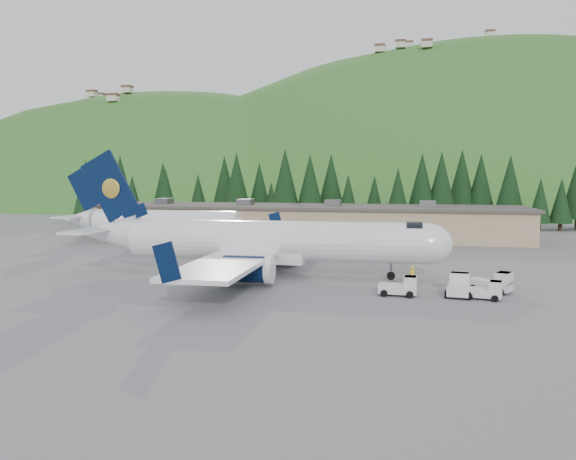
# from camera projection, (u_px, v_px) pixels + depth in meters

# --- Properties ---
(ground) EXTENTS (600.00, 600.00, 0.00)m
(ground) POSITION_uv_depth(u_px,v_px,m) (274.00, 276.00, 55.24)
(ground) COLOR slate
(airliner) EXTENTS (37.71, 35.32, 12.53)m
(airliner) POSITION_uv_depth(u_px,v_px,m) (263.00, 242.00, 55.15)
(airliner) COLOR white
(airliner) RESTS_ON ground
(second_airliner) EXTENTS (27.50, 11.00, 10.05)m
(second_airliner) POSITION_uv_depth(u_px,v_px,m) (148.00, 221.00, 81.99)
(second_airliner) COLOR white
(second_airliner) RESTS_ON ground
(baggage_tug_a) EXTENTS (3.10, 1.91, 1.63)m
(baggage_tug_a) POSITION_uv_depth(u_px,v_px,m) (401.00, 287.00, 45.79)
(baggage_tug_a) COLOR silver
(baggage_tug_a) RESTS_ON ground
(baggage_tug_b) EXTENTS (3.06, 2.13, 1.52)m
(baggage_tug_b) POSITION_uv_depth(u_px,v_px,m) (486.00, 291.00, 44.39)
(baggage_tug_b) COLOR silver
(baggage_tug_b) RESTS_ON ground
(baggage_tug_c) EXTENTS (2.33, 3.49, 1.77)m
(baggage_tug_c) POSITION_uv_depth(u_px,v_px,m) (459.00, 286.00, 45.88)
(baggage_tug_c) COLOR silver
(baggage_tug_c) RESTS_ON ground
(terminal_building) EXTENTS (71.00, 17.00, 6.10)m
(terminal_building) POSITION_uv_depth(u_px,v_px,m) (303.00, 220.00, 92.97)
(terminal_building) COLOR tan
(terminal_building) RESTS_ON ground
(baggage_tug_d) EXTENTS (3.80, 3.10, 1.81)m
(baggage_tug_d) POSITION_uv_depth(u_px,v_px,m) (494.00, 283.00, 47.03)
(baggage_tug_d) COLOR silver
(baggage_tug_d) RESTS_ON ground
(ramp_worker) EXTENTS (0.78, 0.75, 1.80)m
(ramp_worker) POSITION_uv_depth(u_px,v_px,m) (412.00, 276.00, 50.00)
(ramp_worker) COLOR yellow
(ramp_worker) RESTS_ON ground
(tree_line) EXTENTS (110.57, 19.43, 14.34)m
(tree_line) POSITION_uv_depth(u_px,v_px,m) (325.00, 187.00, 115.97)
(tree_line) COLOR black
(tree_line) RESTS_ON ground
(hills) EXTENTS (614.00, 330.00, 300.00)m
(hills) POSITION_uv_depth(u_px,v_px,m) (507.00, 385.00, 251.48)
(hills) COLOR #356323
(hills) RESTS_ON ground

